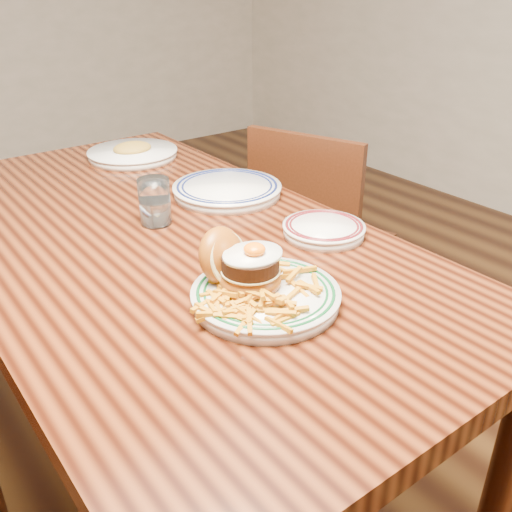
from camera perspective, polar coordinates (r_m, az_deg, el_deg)
floor at (r=1.79m, az=-7.77°, el=-20.08°), size 6.00×6.00×0.00m
table at (r=1.38m, az=-9.46°, el=-1.01°), size 0.85×1.60×0.75m
chair_right at (r=1.99m, az=6.02°, el=1.66°), size 0.51×0.51×0.85m
main_plate at (r=1.04m, az=0.22°, el=-2.78°), size 0.27×0.29×0.13m
side_plate at (r=1.31m, az=6.79°, el=2.73°), size 0.19×0.19×0.03m
rear_plate at (r=1.54m, az=-2.90°, el=6.70°), size 0.29×0.29×0.03m
water_glass at (r=1.37m, az=-10.07°, el=5.11°), size 0.07×0.07×0.11m
far_plate at (r=1.90m, az=-12.23°, el=10.05°), size 0.28×0.28×0.05m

